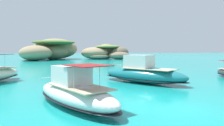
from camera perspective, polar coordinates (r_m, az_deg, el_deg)
The scene contains 6 objects.
ground_plane at distance 13.14m, azimuth 15.33°, elevation -11.42°, with size 400.00×400.00×0.00m, color teal.
islet_large at distance 77.76m, azimuth -16.11°, elevation 3.38°, with size 21.95×26.36×7.53m.
islet_small at distance 78.17m, azimuth -2.00°, elevation 2.85°, with size 19.94×16.29×5.66m.
motorboat_white at distance 12.98m, azimuth -10.12°, elevation -7.85°, with size 5.81×8.38×2.55m.
motorboat_teal at distance 21.81m, azimuth 8.29°, elevation -2.82°, with size 8.09×9.48×2.84m.
dinghy_tender at distance 20.31m, azimuth -11.74°, elevation -5.40°, with size 2.83×2.04×0.58m.
Camera 1 is at (-6.04, -11.17, 3.38)m, focal length 33.72 mm.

